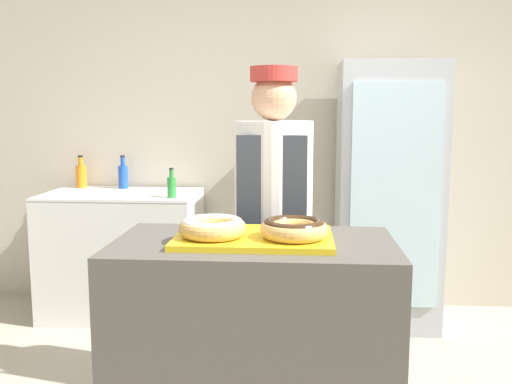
# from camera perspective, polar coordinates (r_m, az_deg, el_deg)

# --- Properties ---
(wall_back) EXTENTS (8.00, 0.06, 2.70)m
(wall_back) POSITION_cam_1_polar(r_m,az_deg,el_deg) (4.32, 2.10, 6.51)
(wall_back) COLOR #BCB29E
(wall_back) RESTS_ON ground_plane
(display_counter) EXTENTS (1.11, 0.63, 0.97)m
(display_counter) POSITION_cam_1_polar(r_m,az_deg,el_deg) (2.40, -0.19, -16.23)
(display_counter) COLOR #4C4742
(display_counter) RESTS_ON ground_plane
(serving_tray) EXTENTS (0.61, 0.42, 0.02)m
(serving_tray) POSITION_cam_1_polar(r_m,az_deg,el_deg) (2.24, -0.20, -4.62)
(serving_tray) COLOR yellow
(serving_tray) RESTS_ON display_counter
(donut_light_glaze) EXTENTS (0.26, 0.26, 0.07)m
(donut_light_glaze) POSITION_cam_1_polar(r_m,az_deg,el_deg) (2.21, -4.36, -3.47)
(donut_light_glaze) COLOR tan
(donut_light_glaze) RESTS_ON serving_tray
(donut_chocolate_glaze) EXTENTS (0.26, 0.26, 0.07)m
(donut_chocolate_glaze) POSITION_cam_1_polar(r_m,az_deg,el_deg) (2.18, 3.83, -3.60)
(donut_chocolate_glaze) COLOR tan
(donut_chocolate_glaze) RESTS_ON serving_tray
(brownie_back_left) EXTENTS (0.09, 0.09, 0.03)m
(brownie_back_left) POSITION_cam_1_polar(r_m,az_deg,el_deg) (2.40, -2.58, -3.11)
(brownie_back_left) COLOR black
(brownie_back_left) RESTS_ON serving_tray
(brownie_back_right) EXTENTS (0.09, 0.09, 0.03)m
(brownie_back_right) POSITION_cam_1_polar(r_m,az_deg,el_deg) (2.38, 2.79, -3.19)
(brownie_back_right) COLOR black
(brownie_back_right) RESTS_ON serving_tray
(baker_person) EXTENTS (0.39, 0.39, 1.68)m
(baker_person) POSITION_cam_1_polar(r_m,az_deg,el_deg) (2.85, 1.73, -3.80)
(baker_person) COLOR #4C4C51
(baker_person) RESTS_ON ground_plane
(beverage_fridge) EXTENTS (0.68, 0.62, 1.79)m
(beverage_fridge) POSITION_cam_1_polar(r_m,az_deg,el_deg) (4.01, 13.01, -0.34)
(beverage_fridge) COLOR #ADB2B7
(beverage_fridge) RESTS_ON ground_plane
(chest_freezer) EXTENTS (1.08, 0.65, 0.89)m
(chest_freezer) POSITION_cam_1_polar(r_m,az_deg,el_deg) (4.25, -13.16, -6.00)
(chest_freezer) COLOR silver
(chest_freezer) RESTS_ON ground_plane
(bottle_green) EXTENTS (0.06, 0.06, 0.20)m
(bottle_green) POSITION_cam_1_polar(r_m,az_deg,el_deg) (3.87, -8.43, 0.58)
(bottle_green) COLOR #2D8C38
(bottle_green) RESTS_ON chest_freezer
(bottle_blue) EXTENTS (0.07, 0.07, 0.25)m
(bottle_blue) POSITION_cam_1_polar(r_m,az_deg,el_deg) (4.39, -13.14, 1.60)
(bottle_blue) COLOR #1E4CB2
(bottle_blue) RESTS_ON chest_freezer
(bottle_orange) EXTENTS (0.08, 0.08, 0.25)m
(bottle_orange) POSITION_cam_1_polar(r_m,az_deg,el_deg) (4.52, -17.08, 1.62)
(bottle_orange) COLOR orange
(bottle_orange) RESTS_ON chest_freezer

